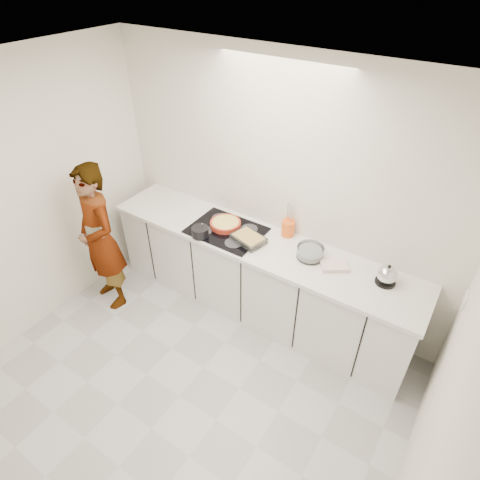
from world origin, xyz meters
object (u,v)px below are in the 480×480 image
Objects in this scene: tart_dish at (225,224)px; mixing_bowl at (310,253)px; cook at (100,239)px; baking_dish at (249,238)px; utensil_crock at (288,228)px; kettle at (387,275)px; hob at (226,230)px; saucepan at (200,232)px.

mixing_bowl is (0.92, 0.03, 0.01)m from tart_dish.
tart_dish is 0.21× the size of cook.
baking_dish is 0.41m from utensil_crock.
kettle is at bearing 32.08° from cook.
kettle is (0.68, 0.04, 0.03)m from mixing_bowl.
hob is at bearing -46.61° from tart_dish.
tart_dish is 2.14× the size of utensil_crock.
hob is 0.44× the size of cook.
kettle is at bearing 2.45° from tart_dish.
saucepan is 0.64× the size of mixing_bowl.
tart_dish is 1.28m from cook.
utensil_crock reaches higher than baking_dish.
saucepan is 1.07m from mixing_bowl.
utensil_crock is (-0.33, 0.20, 0.03)m from mixing_bowl.
utensil_crock is (-1.01, 0.16, -0.00)m from kettle.
baking_dish is at bearing -129.12° from utensil_crock.
hob is at bearing -174.83° from mixing_bowl.
baking_dish is 1.52m from cook.
utensil_crock is at bearing 171.10° from kettle.
hob is 1.56m from kettle.
cook is at bearing -145.90° from hob.
mixing_bowl is 1.67× the size of kettle.
utensil_crock is (0.59, 0.23, 0.04)m from tart_dish.
kettle is at bearing 4.30° from hob.
mixing_bowl is at bearing 11.32° from baking_dish.
mixing_bowl is 0.68m from kettle.
kettle reaches higher than utensil_crock.
baking_dish is (0.33, -0.09, 0.00)m from tart_dish.
hob is 2.08× the size of tart_dish.
tart_dish is 1.06× the size of mixing_bowl.
cook is at bearing -142.95° from tart_dish.
saucepan is 0.13× the size of cook.
saucepan reaches higher than mixing_bowl.
utensil_crock is at bearing 35.52° from saucepan.
mixing_bowl is 0.39m from utensil_crock.
tart_dish is 0.92m from mixing_bowl.
hob is 0.61m from utensil_crock.
kettle reaches higher than hob.
utensil_crock is 1.90m from cook.
mixing_bowl reaches higher than tart_dish.
baking_dish is 0.60m from mixing_bowl.
hob is 2.07× the size of baking_dish.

